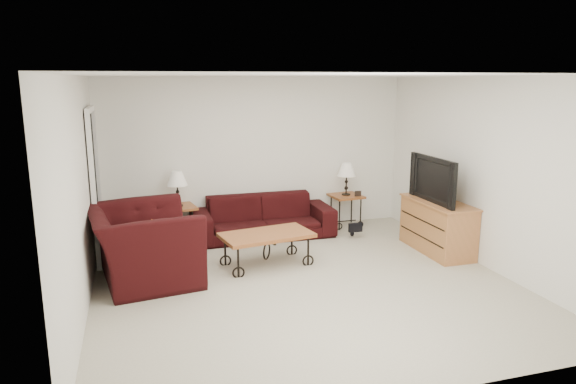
# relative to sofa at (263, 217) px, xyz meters

# --- Properties ---
(ground) EXTENTS (5.00, 5.00, 0.00)m
(ground) POSITION_rel_sofa_xyz_m (0.02, -2.02, -0.32)
(ground) COLOR #BBB7A0
(ground) RESTS_ON ground
(wall_back) EXTENTS (5.00, 0.02, 2.50)m
(wall_back) POSITION_rel_sofa_xyz_m (0.02, 0.48, 0.93)
(wall_back) COLOR white
(wall_back) RESTS_ON ground
(wall_front) EXTENTS (5.00, 0.02, 2.50)m
(wall_front) POSITION_rel_sofa_xyz_m (0.02, -4.52, 0.93)
(wall_front) COLOR white
(wall_front) RESTS_ON ground
(wall_left) EXTENTS (0.02, 5.00, 2.50)m
(wall_left) POSITION_rel_sofa_xyz_m (-2.48, -2.02, 0.93)
(wall_left) COLOR white
(wall_left) RESTS_ON ground
(wall_right) EXTENTS (0.02, 5.00, 2.50)m
(wall_right) POSITION_rel_sofa_xyz_m (2.52, -2.02, 0.93)
(wall_right) COLOR white
(wall_right) RESTS_ON ground
(ceiling) EXTENTS (5.00, 5.00, 0.00)m
(ceiling) POSITION_rel_sofa_xyz_m (0.02, -2.02, 2.18)
(ceiling) COLOR white
(ceiling) RESTS_ON wall_back
(doorway) EXTENTS (0.08, 0.94, 2.04)m
(doorway) POSITION_rel_sofa_xyz_m (-2.45, -0.37, 0.70)
(doorway) COLOR black
(doorway) RESTS_ON ground
(sofa) EXTENTS (2.21, 0.87, 0.65)m
(sofa) POSITION_rel_sofa_xyz_m (0.00, 0.00, 0.00)
(sofa) COLOR black
(sofa) RESTS_ON ground
(side_table_left) EXTENTS (0.58, 0.58, 0.55)m
(side_table_left) POSITION_rel_sofa_xyz_m (-1.30, 0.18, -0.05)
(side_table_left) COLOR #9D5227
(side_table_left) RESTS_ON ground
(side_table_right) EXTENTS (0.54, 0.54, 0.55)m
(side_table_right) POSITION_rel_sofa_xyz_m (1.49, 0.18, -0.05)
(side_table_right) COLOR #9D5227
(side_table_right) RESTS_ON ground
(lamp_left) EXTENTS (0.36, 0.36, 0.55)m
(lamp_left) POSITION_rel_sofa_xyz_m (-1.30, 0.18, 0.50)
(lamp_left) COLOR black
(lamp_left) RESTS_ON side_table_left
(lamp_right) EXTENTS (0.34, 0.34, 0.55)m
(lamp_right) POSITION_rel_sofa_xyz_m (1.49, 0.18, 0.50)
(lamp_right) COLOR black
(lamp_right) RESTS_ON side_table_right
(photo_frame_left) EXTENTS (0.11, 0.05, 0.09)m
(photo_frame_left) POSITION_rel_sofa_xyz_m (-1.45, 0.03, 0.27)
(photo_frame_left) COLOR black
(photo_frame_left) RESTS_ON side_table_left
(photo_frame_right) EXTENTS (0.11, 0.03, 0.09)m
(photo_frame_right) POSITION_rel_sofa_xyz_m (1.64, 0.03, 0.27)
(photo_frame_right) COLOR black
(photo_frame_right) RESTS_ON side_table_right
(coffee_table) EXTENTS (1.29, 0.84, 0.45)m
(coffee_table) POSITION_rel_sofa_xyz_m (-0.27, -1.29, -0.10)
(coffee_table) COLOR #9D5227
(coffee_table) RESTS_ON ground
(armchair) EXTENTS (1.43, 1.58, 0.92)m
(armchair) POSITION_rel_sofa_xyz_m (-1.85, -1.36, 0.14)
(armchair) COLOR black
(armchair) RESTS_ON ground
(throw_pillow) EXTENTS (0.17, 0.43, 0.42)m
(throw_pillow) POSITION_rel_sofa_xyz_m (-1.70, -1.41, 0.20)
(throw_pillow) COLOR #B36317
(throw_pillow) RESTS_ON armchair
(tv_stand) EXTENTS (0.52, 1.25, 0.75)m
(tv_stand) POSITION_rel_sofa_xyz_m (2.25, -1.42, 0.05)
(tv_stand) COLOR #C7774A
(tv_stand) RESTS_ON ground
(television) EXTENTS (0.15, 1.12, 0.64)m
(television) POSITION_rel_sofa_xyz_m (2.23, -1.42, 0.75)
(television) COLOR black
(television) RESTS_ON tv_stand
(backpack) EXTENTS (0.40, 0.35, 0.44)m
(backpack) POSITION_rel_sofa_xyz_m (1.37, -0.40, -0.11)
(backpack) COLOR black
(backpack) RESTS_ON ground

